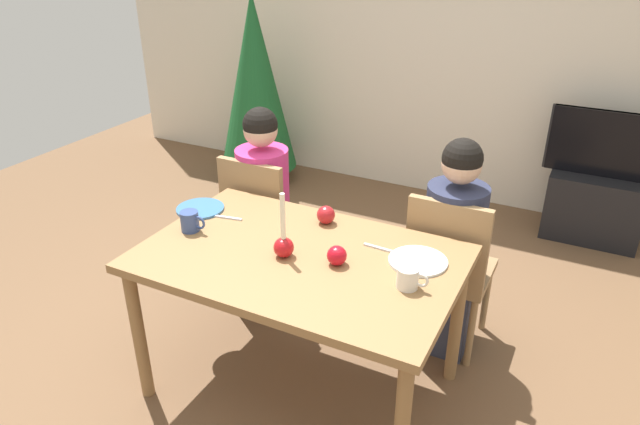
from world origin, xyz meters
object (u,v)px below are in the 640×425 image
(dining_table, at_px, (300,271))
(plate_right, at_px, (418,261))
(plate_left, at_px, (200,209))
(tv, at_px, (608,144))
(mug_left, at_px, (190,221))
(candle_centerpiece, at_px, (284,244))
(apple_near_candle, at_px, (337,255))
(person_right_child, at_px, (451,252))
(apple_by_left_plate, at_px, (326,215))
(tv_stand, at_px, (594,206))
(person_left_child, at_px, (264,208))
(chair_left, at_px, (262,219))
(chair_right, at_px, (449,265))
(christmas_tree, at_px, (255,83))
(mug_right, at_px, (408,278))

(dining_table, relative_size, plate_right, 5.49)
(plate_left, xyz_separation_m, plate_right, (1.15, 0.01, 0.00))
(dining_table, height_order, tv, tv)
(plate_right, relative_size, mug_left, 1.93)
(candle_centerpiece, bearing_deg, apple_near_candle, 10.98)
(person_right_child, distance_m, apple_by_left_plate, 0.68)
(apple_by_left_plate, bearing_deg, tv_stand, 59.43)
(person_right_child, bearing_deg, plate_left, -158.23)
(person_right_child, bearing_deg, person_left_child, 180.00)
(chair_left, bearing_deg, plate_left, -99.83)
(chair_right, relative_size, candle_centerpiece, 2.97)
(christmas_tree, bearing_deg, mug_left, -64.81)
(person_left_child, bearing_deg, dining_table, -47.30)
(person_right_child, height_order, tv, person_right_child)
(chair_left, xyz_separation_m, plate_left, (-0.08, -0.44, 0.24))
(tv, xyz_separation_m, plate_left, (-1.80, -2.14, 0.05))
(candle_centerpiece, bearing_deg, plate_right, 22.08)
(chair_left, relative_size, apple_near_candle, 10.41)
(christmas_tree, bearing_deg, person_right_child, -34.89)
(mug_right, distance_m, apple_near_candle, 0.33)
(dining_table, relative_size, apple_by_left_plate, 15.67)
(chair_right, height_order, apple_near_candle, chair_right)
(candle_centerpiece, height_order, plate_left, candle_centerpiece)
(person_left_child, relative_size, plate_left, 4.85)
(plate_left, xyz_separation_m, mug_right, (1.18, -0.19, 0.04))
(chair_left, distance_m, person_left_child, 0.07)
(dining_table, bearing_deg, person_left_child, 132.70)
(chair_right, distance_m, mug_left, 1.30)
(person_right_child, relative_size, plate_left, 4.85)
(person_left_child, relative_size, mug_left, 8.87)
(apple_near_candle, bearing_deg, person_left_child, 140.51)
(dining_table, distance_m, person_right_child, 0.83)
(tv_stand, xyz_separation_m, tv, (0.00, 0.00, 0.47))
(dining_table, height_order, candle_centerpiece, candle_centerpiece)
(christmas_tree, xyz_separation_m, mug_right, (2.08, -2.12, -0.07))
(candle_centerpiece, height_order, mug_right, candle_centerpiece)
(plate_right, xyz_separation_m, apple_by_left_plate, (-0.52, 0.15, 0.04))
(plate_right, relative_size, apple_by_left_plate, 2.86)
(mug_left, bearing_deg, apple_near_candle, 3.04)
(dining_table, height_order, chair_left, chair_left)
(mug_left, height_order, mug_right, mug_left)
(chair_right, xyz_separation_m, plate_left, (-1.19, -0.44, 0.24))
(person_right_child, relative_size, candle_centerpiece, 3.87)
(christmas_tree, relative_size, mug_right, 12.77)
(person_left_child, height_order, tv_stand, person_left_child)
(dining_table, xyz_separation_m, candle_centerpiece, (-0.05, -0.04, 0.15))
(candle_centerpiece, distance_m, mug_right, 0.56)
(mug_left, distance_m, apple_near_candle, 0.75)
(plate_right, bearing_deg, mug_left, -168.55)
(dining_table, distance_m, christmas_tree, 2.63)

